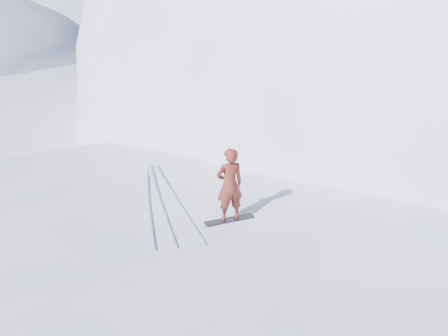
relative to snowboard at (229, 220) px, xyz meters
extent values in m
ellipsoid|color=white|center=(1.26, 0.07, -2.41)|extent=(36.00, 28.00, 4.80)
ellipsoid|color=white|center=(22.26, 23.07, -2.41)|extent=(60.00, 56.00, 56.00)
ellipsoid|color=white|center=(10.26, 17.07, -2.41)|extent=(28.00, 24.00, 18.00)
ellipsoid|color=white|center=(-1.74, 3.07, -2.41)|extent=(7.00, 6.30, 1.00)
ellipsoid|color=white|center=(7.26, 1.07, -2.41)|extent=(4.00, 3.60, 0.60)
cube|color=black|center=(0.00, 0.00, 0.00)|extent=(1.40, 0.55, 0.02)
imported|color=maroon|center=(0.00, 0.00, 1.01)|extent=(0.81, 0.63, 2.00)
cube|color=silver|center=(-2.20, 1.78, 0.01)|extent=(0.48, 5.99, 0.04)
cube|color=silver|center=(-1.88, 1.78, 0.01)|extent=(0.88, 5.95, 0.04)
cube|color=silver|center=(-1.43, 1.78, 0.01)|extent=(1.36, 5.87, 0.04)
camera|label=1|loc=(-1.63, -10.17, 5.54)|focal=35.00mm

